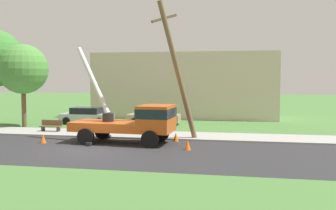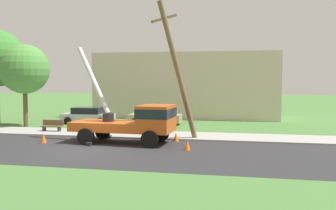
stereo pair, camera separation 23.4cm
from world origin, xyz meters
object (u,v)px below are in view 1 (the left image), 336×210
at_px(parked_sedan_tan, 154,116).
at_px(utility_truck, 136,120).
at_px(parked_sedan_silver, 87,116).
at_px(roadside_tree_far, 23,69).
at_px(traffic_cone_curbside, 176,137).
at_px(traffic_cone_ahead, 188,145).
at_px(park_bench, 51,126).
at_px(traffic_cone_behind, 43,138).
at_px(leaning_utility_pole, 177,70).

bearing_deg(parked_sedan_tan, utility_truck, -83.66).
distance_m(parked_sedan_silver, parked_sedan_tan, 5.84).
distance_m(utility_truck, roadside_tree_far, 12.89).
distance_m(utility_truck, traffic_cone_curbside, 2.79).
bearing_deg(traffic_cone_ahead, parked_sedan_tan, 112.11).
bearing_deg(park_bench, roadside_tree_far, 145.42).
height_order(utility_truck, parked_sedan_tan, utility_truck).
bearing_deg(traffic_cone_curbside, parked_sedan_tan, 111.94).
xyz_separation_m(traffic_cone_behind, parked_sedan_tan, (4.57, 10.28, 0.43)).
height_order(leaning_utility_pole, traffic_cone_curbside, leaning_utility_pole).
distance_m(park_bench, roadside_tree_far, 6.12).
height_order(traffic_cone_curbside, roadside_tree_far, roadside_tree_far).
bearing_deg(park_bench, parked_sedan_silver, 85.11).
relative_size(traffic_cone_ahead, parked_sedan_silver, 0.13).
bearing_deg(parked_sedan_tan, park_bench, -136.13).
distance_m(traffic_cone_curbside, parked_sedan_tan, 8.81).
bearing_deg(leaning_utility_pole, roadside_tree_far, 161.46).
relative_size(leaning_utility_pole, parked_sedan_silver, 1.96).
distance_m(parked_sedan_silver, park_bench, 5.47).
bearing_deg(parked_sedan_tan, traffic_cone_ahead, -67.89).
relative_size(park_bench, roadside_tree_far, 0.24).
bearing_deg(utility_truck, traffic_cone_ahead, -23.26).
bearing_deg(traffic_cone_ahead, parked_sedan_silver, 134.91).
distance_m(traffic_cone_ahead, parked_sedan_tan, 11.70).
distance_m(utility_truck, parked_sedan_silver, 11.17).
xyz_separation_m(utility_truck, traffic_cone_curbside, (2.25, 1.22, -1.13)).
bearing_deg(leaning_utility_pole, traffic_cone_curbside, -104.81).
distance_m(utility_truck, park_bench, 8.11).
xyz_separation_m(parked_sedan_silver, park_bench, (-0.47, -5.44, -0.25)).
bearing_deg(traffic_cone_ahead, utility_truck, 156.74).
xyz_separation_m(utility_truck, traffic_cone_behind, (-5.61, -0.90, -1.13)).
xyz_separation_m(traffic_cone_behind, parked_sedan_silver, (-1.24, 9.69, 0.43)).
bearing_deg(park_bench, traffic_cone_curbside, -12.56).
xyz_separation_m(park_bench, roadside_tree_far, (-3.68, 2.54, 4.18)).
bearing_deg(park_bench, parked_sedan_tan, 43.87).
height_order(leaning_utility_pole, park_bench, leaning_utility_pole).
xyz_separation_m(traffic_cone_curbside, parked_sedan_tan, (-3.29, 8.16, 0.43)).
height_order(traffic_cone_behind, park_bench, park_bench).
distance_m(traffic_cone_ahead, park_bench, 11.71).
xyz_separation_m(leaning_utility_pole, traffic_cone_curbside, (-0.05, -0.21, -4.17)).
distance_m(utility_truck, leaning_utility_pole, 4.07).
distance_m(traffic_cone_behind, parked_sedan_silver, 9.78).
xyz_separation_m(traffic_cone_behind, traffic_cone_curbside, (7.86, 2.12, 0.00)).
xyz_separation_m(leaning_utility_pole, traffic_cone_behind, (-7.91, -2.33, -4.17)).
height_order(parked_sedan_tan, park_bench, parked_sedan_tan).
relative_size(traffic_cone_curbside, parked_sedan_tan, 0.13).
bearing_deg(traffic_cone_curbside, parked_sedan_silver, 140.22).
height_order(parked_sedan_tan, roadside_tree_far, roadside_tree_far).
bearing_deg(roadside_tree_far, traffic_cone_behind, -51.56).
distance_m(leaning_utility_pole, traffic_cone_behind, 9.24).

